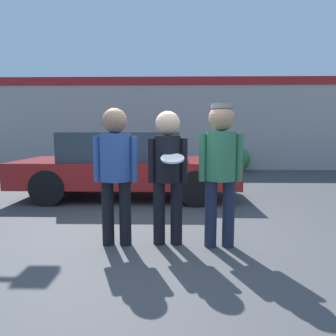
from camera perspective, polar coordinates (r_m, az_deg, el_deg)
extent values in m
plane|color=#3F3F42|center=(3.98, -2.81, -14.17)|extent=(56.00, 56.00, 0.00)
cube|color=#B2A89E|center=(11.62, -0.13, 8.37)|extent=(24.00, 0.18, 3.51)
cube|color=#B21E1E|center=(11.67, -0.15, 16.29)|extent=(24.00, 0.04, 0.30)
cylinder|color=black|center=(3.90, -11.37, -8.37)|extent=(0.15, 0.15, 0.83)
cylinder|color=black|center=(3.86, -8.15, -8.47)|extent=(0.15, 0.15, 0.83)
cylinder|color=#2D4C8C|center=(3.76, -9.98, 2.01)|extent=(0.38, 0.38, 0.58)
cylinder|color=#2D4C8C|center=(3.81, -13.38, 1.67)|extent=(0.09, 0.09, 0.57)
cylinder|color=#2D4C8C|center=(3.72, -6.49, 1.69)|extent=(0.09, 0.09, 0.57)
sphere|color=#8C664C|center=(3.75, -10.12, 8.83)|extent=(0.31, 0.31, 0.31)
cylinder|color=black|center=(3.85, -1.70, -8.56)|extent=(0.15, 0.15, 0.81)
cylinder|color=black|center=(3.85, 1.61, -8.57)|extent=(0.15, 0.15, 0.81)
cylinder|color=black|center=(3.73, -0.05, 1.74)|extent=(0.32, 0.32, 0.57)
cylinder|color=black|center=(3.74, -3.12, 1.41)|extent=(0.09, 0.09, 0.56)
cylinder|color=black|center=(3.73, 3.04, 1.40)|extent=(0.09, 0.09, 0.56)
sphere|color=#DBB28E|center=(3.72, -0.05, 8.49)|extent=(0.30, 0.30, 0.30)
cylinder|color=white|center=(3.48, 0.86, 1.86)|extent=(0.28, 0.27, 0.11)
cylinder|color=#1E2338|center=(3.80, 8.15, -8.59)|extent=(0.15, 0.15, 0.84)
cylinder|color=#1E2338|center=(3.84, 11.45, -8.52)|extent=(0.15, 0.15, 0.84)
cylinder|color=#33724C|center=(3.70, 10.03, 2.27)|extent=(0.36, 0.36, 0.60)
cylinder|color=#33724C|center=(3.67, 6.61, 1.96)|extent=(0.09, 0.09, 0.58)
cylinder|color=#33724C|center=(3.74, 13.37, 1.91)|extent=(0.09, 0.09, 0.58)
sphere|color=tan|center=(3.69, 10.17, 9.35)|extent=(0.32, 0.32, 0.32)
cylinder|color=gray|center=(3.70, 10.22, 11.48)|extent=(0.26, 0.26, 0.06)
cube|color=maroon|center=(6.68, -7.59, -0.67)|extent=(4.66, 1.89, 0.53)
cube|color=#28333D|center=(6.65, -8.46, 4.15)|extent=(2.42, 1.62, 0.59)
cylinder|color=black|center=(7.48, 4.44, -1.49)|extent=(0.71, 0.22, 0.71)
cylinder|color=black|center=(5.82, 5.38, -3.87)|extent=(0.71, 0.22, 0.71)
cylinder|color=black|center=(7.86, -17.07, -1.37)|extent=(0.71, 0.22, 0.71)
cylinder|color=black|center=(6.30, -21.86, -3.51)|extent=(0.71, 0.22, 0.71)
sphere|color=#387A3D|center=(11.24, 13.03, 1.65)|extent=(0.93, 0.93, 0.93)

